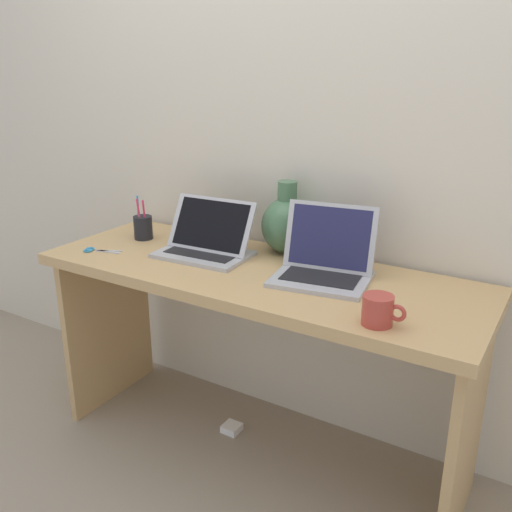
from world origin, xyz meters
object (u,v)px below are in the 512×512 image
(green_vase, at_px, (287,224))
(pen_cup, at_px, (143,227))
(laptop_left, at_px, (207,241))
(laptop_right, at_px, (325,260))
(power_brick, at_px, (232,428))
(coffee_mug, at_px, (378,310))
(scissors, at_px, (96,250))

(green_vase, xyz_separation_m, pen_cup, (-0.58, -0.15, -0.06))
(laptop_left, bearing_deg, laptop_right, 1.72)
(laptop_left, relative_size, power_brick, 4.99)
(laptop_right, xyz_separation_m, green_vase, (-0.23, 0.16, 0.05))
(laptop_right, bearing_deg, pen_cup, 179.33)
(coffee_mug, distance_m, power_brick, 1.05)
(coffee_mug, distance_m, pen_cup, 1.12)
(laptop_left, relative_size, green_vase, 1.28)
(laptop_left, bearing_deg, green_vase, 36.43)
(coffee_mug, relative_size, scissors, 0.84)
(laptop_right, distance_m, scissors, 0.89)
(power_brick, bearing_deg, laptop_left, 179.35)
(green_vase, distance_m, pen_cup, 0.60)
(laptop_right, height_order, pen_cup, laptop_right)
(green_vase, distance_m, coffee_mug, 0.66)
(laptop_left, xyz_separation_m, scissors, (-0.39, -0.19, -0.05))
(scissors, bearing_deg, laptop_right, 13.43)
(coffee_mug, bearing_deg, laptop_left, 162.35)
(laptop_left, relative_size, laptop_right, 1.01)
(laptop_left, distance_m, pen_cup, 0.34)
(scissors, bearing_deg, pen_cup, 77.36)
(green_vase, xyz_separation_m, power_brick, (-0.14, -0.18, -0.85))
(laptop_left, bearing_deg, coffee_mug, -17.65)
(laptop_right, relative_size, scissors, 2.36)
(green_vase, relative_size, coffee_mug, 2.21)
(scissors, distance_m, power_brick, 0.91)
(pen_cup, height_order, scissors, pen_cup)
(laptop_left, bearing_deg, scissors, -153.62)
(laptop_right, bearing_deg, scissors, -166.57)
(scissors, bearing_deg, coffee_mug, -2.41)
(green_vase, bearing_deg, power_brick, -128.64)
(pen_cup, distance_m, scissors, 0.23)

